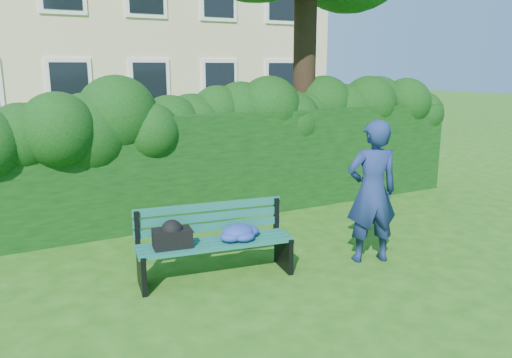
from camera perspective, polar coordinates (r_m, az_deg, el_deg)
ground at (r=7.07m, az=2.31°, el=-8.49°), size 80.00×80.00×0.00m
hedge at (r=8.72m, az=-4.95°, el=1.73°), size 10.00×1.00×1.80m
park_bench at (r=6.17m, az=-4.97°, el=-6.81°), size 1.96×0.82×0.89m
man_reading at (r=6.72m, az=13.11°, el=-1.44°), size 0.80×0.64×1.90m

